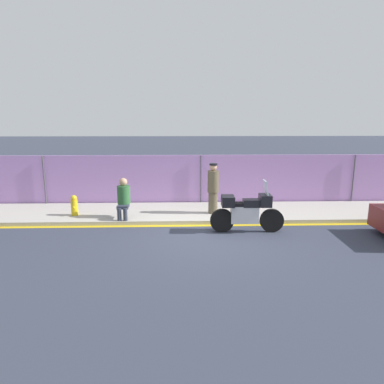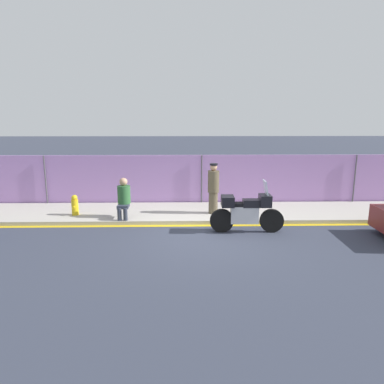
{
  "view_description": "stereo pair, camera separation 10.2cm",
  "coord_description": "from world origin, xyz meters",
  "px_view_note": "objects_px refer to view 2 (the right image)",
  "views": [
    {
      "loc": [
        -0.75,
        -9.2,
        3.26
      ],
      "look_at": [
        -0.42,
        1.26,
        1.03
      ],
      "focal_mm": 32.0,
      "sensor_mm": 36.0,
      "label": 1
    },
    {
      "loc": [
        -0.65,
        -9.2,
        3.26
      ],
      "look_at": [
        -0.42,
        1.26,
        1.03
      ],
      "focal_mm": 32.0,
      "sensor_mm": 36.0,
      "label": 2
    }
  ],
  "objects_px": {
    "motorcycle": "(246,211)",
    "fire_hydrant": "(75,205)",
    "officer_standing": "(213,188)",
    "person_seated_on_curb": "(124,196)"
  },
  "relations": [
    {
      "from": "motorcycle",
      "to": "fire_hydrant",
      "type": "height_order",
      "value": "motorcycle"
    },
    {
      "from": "motorcycle",
      "to": "person_seated_on_curb",
      "type": "bearing_deg",
      "value": 164.07
    },
    {
      "from": "officer_standing",
      "to": "person_seated_on_curb",
      "type": "distance_m",
      "value": 2.98
    },
    {
      "from": "person_seated_on_curb",
      "to": "fire_hydrant",
      "type": "relative_size",
      "value": 1.9
    },
    {
      "from": "motorcycle",
      "to": "officer_standing",
      "type": "relative_size",
      "value": 1.27
    },
    {
      "from": "officer_standing",
      "to": "fire_hydrant",
      "type": "height_order",
      "value": "officer_standing"
    },
    {
      "from": "motorcycle",
      "to": "fire_hydrant",
      "type": "bearing_deg",
      "value": 166.01
    },
    {
      "from": "person_seated_on_curb",
      "to": "fire_hydrant",
      "type": "xyz_separation_m",
      "value": [
        -1.7,
        0.34,
        -0.37
      ]
    },
    {
      "from": "officer_standing",
      "to": "person_seated_on_curb",
      "type": "xyz_separation_m",
      "value": [
        -2.94,
        -0.47,
        -0.16
      ]
    },
    {
      "from": "officer_standing",
      "to": "fire_hydrant",
      "type": "xyz_separation_m",
      "value": [
        -4.63,
        -0.13,
        -0.53
      ]
    }
  ]
}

